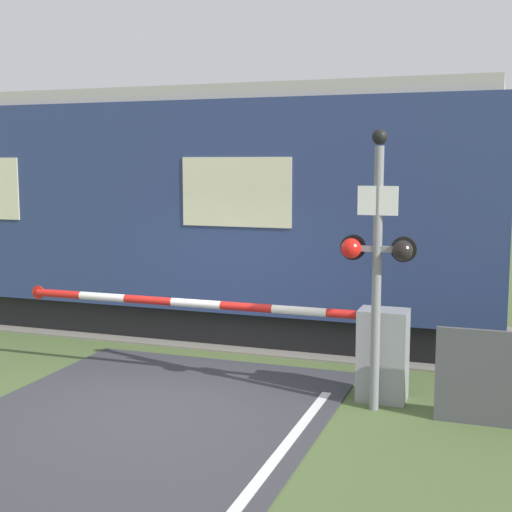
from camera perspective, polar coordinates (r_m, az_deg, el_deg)
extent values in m
plane|color=#4C6033|center=(9.03, -7.23, -11.63)|extent=(80.00, 80.00, 0.00)
cube|color=slate|center=(12.61, 0.99, -5.95)|extent=(36.00, 3.20, 0.03)
cube|color=#595451|center=(11.94, -0.10, -6.41)|extent=(36.00, 0.08, 0.10)
cube|color=#595451|center=(13.27, 1.97, -4.99)|extent=(36.00, 0.08, 0.10)
cube|color=black|center=(14.80, -17.32, -3.16)|extent=(16.25, 2.52, 0.60)
cube|color=navy|center=(14.58, -17.62, 4.41)|extent=(17.67, 2.97, 3.30)
cube|color=#ADA89E|center=(14.60, -17.90, 11.37)|extent=(17.31, 2.73, 0.24)
cube|color=beige|center=(10.88, -1.61, 5.13)|extent=(1.77, 0.02, 1.06)
cube|color=gray|center=(9.06, 10.11, -7.81)|extent=(0.60, 0.44, 1.15)
cylinder|color=gray|center=(8.94, 10.19, -4.81)|extent=(0.16, 0.16, 0.18)
cylinder|color=red|center=(9.01, 7.91, -4.68)|extent=(0.72, 0.11, 0.11)
cylinder|color=white|center=(9.17, 3.47, -4.40)|extent=(0.72, 0.11, 0.11)
cylinder|color=red|center=(9.39, -0.78, -4.10)|extent=(0.72, 0.11, 0.11)
cylinder|color=white|center=(9.65, -4.81, -3.81)|extent=(0.72, 0.11, 0.11)
cylinder|color=red|center=(9.97, -8.61, -3.51)|extent=(0.72, 0.11, 0.11)
cylinder|color=white|center=(10.32, -12.16, -3.22)|extent=(0.72, 0.11, 0.11)
cylinder|color=red|center=(10.71, -15.47, -2.93)|extent=(0.72, 0.11, 0.11)
cylinder|color=red|center=(10.92, -17.03, -2.79)|extent=(0.20, 0.02, 0.20)
cylinder|color=gray|center=(8.49, 9.62, -1.96)|extent=(0.11, 0.11, 3.14)
cube|color=gray|center=(8.43, 9.68, 0.57)|extent=(0.72, 0.07, 0.07)
sphere|color=red|center=(8.44, 7.62, 0.61)|extent=(0.24, 0.24, 0.24)
sphere|color=black|center=(8.34, 11.65, 0.44)|extent=(0.24, 0.24, 0.24)
cylinder|color=black|center=(8.55, 7.77, 0.69)|extent=(0.30, 0.06, 0.30)
cylinder|color=black|center=(8.45, 11.75, 0.53)|extent=(0.30, 0.06, 0.30)
cube|color=white|center=(8.35, 9.72, 4.39)|extent=(0.47, 0.02, 0.34)
sphere|color=black|center=(8.38, 9.88, 9.38)|extent=(0.18, 0.18, 0.18)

